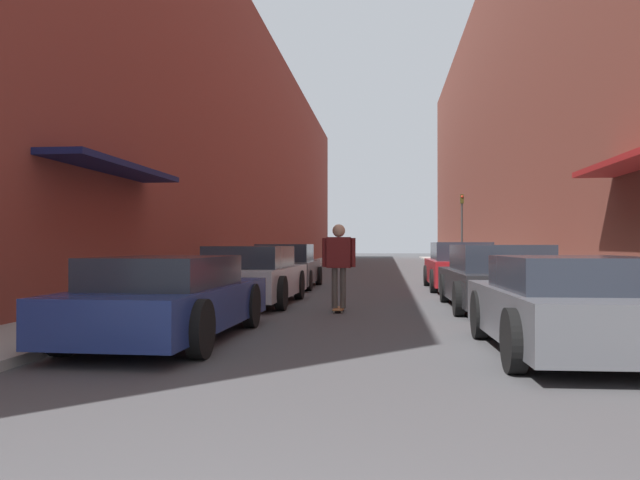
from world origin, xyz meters
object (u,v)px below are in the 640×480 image
Objects in this scene: parked_car_left_1 at (252,276)px; parked_car_right_1 at (497,278)px; parked_car_right_2 at (460,267)px; traffic_light at (462,223)px; parked_car_right_0 at (568,306)px; parked_car_left_0 at (170,299)px; skateboarder at (339,258)px; parked_car_left_2 at (286,267)px.

parked_car_right_1 reaches higher than parked_car_left_1.
traffic_light is at bearing 82.88° from parked_car_right_2.
parked_car_left_1 is 1.09× the size of parked_car_right_0.
parked_car_right_0 is at bearing -89.86° from parked_car_right_2.
parked_car_right_0 is at bearing -90.94° from parked_car_right_1.
parked_car_left_0 is 2.59× the size of skateboarder.
parked_car_right_0 is at bearing -64.93° from parked_car_left_2.
parked_car_left_1 is 2.49m from skateboarder.
skateboarder is at bearing 124.43° from parked_car_right_0.
parked_car_left_2 reaches higher than parked_car_right_1.
skateboarder reaches higher than parked_car_left_2.
parked_car_left_0 is at bearing -106.51° from traffic_light.
parked_car_right_0 is 1.07× the size of traffic_light.
parked_car_right_1 is 18.15m from traffic_light.
skateboarder reaches higher than parked_car_right_2.
parked_car_left_2 is at bearing 90.34° from parked_car_left_0.
parked_car_left_2 is 13.97m from traffic_light.
skateboarder is at bearing -103.94° from traffic_light.
parked_car_right_2 reaches higher than parked_car_left_0.
parked_car_right_1 reaches higher than parked_car_left_0.
parked_car_right_0 is at bearing -93.70° from traffic_light.
traffic_light reaches higher than parked_car_right_0.
parked_car_right_1 is 3.36m from skateboarder.
parked_car_left_1 reaches higher than parked_car_right_0.
parked_car_left_2 is at bearing 107.69° from skateboarder.
parked_car_left_0 is at bearing -138.15° from parked_car_right_1.
traffic_light is (1.51, 23.40, 1.79)m from parked_car_right_0.
parked_car_left_2 is 0.98× the size of parked_car_right_1.
skateboarder is (2.06, -1.32, 0.44)m from parked_car_left_1.
parked_car_right_1 is at bearing -94.53° from traffic_light.
traffic_light is (4.67, 18.80, 1.31)m from skateboarder.
parked_car_left_2 is at bearing -119.45° from traffic_light.
parked_car_left_1 reaches higher than parked_car_left_0.
parked_car_left_0 is at bearing -116.51° from parked_car_right_2.
parked_car_right_2 is (-0.03, 11.06, 0.08)m from parked_car_right_0.
skateboarder reaches higher than parked_car_right_1.
traffic_light is at bearing 85.47° from parked_car_right_1.
parked_car_right_0 is 0.85× the size of parked_car_right_2.
parked_car_right_0 is 0.86× the size of parked_car_right_1.
parked_car_right_1 is at bearing -47.80° from parked_car_left_2.
parked_car_right_0 is 2.26× the size of skateboarder.
parked_car_left_2 is 12.51m from parked_car_right_0.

